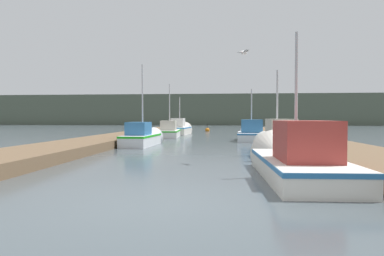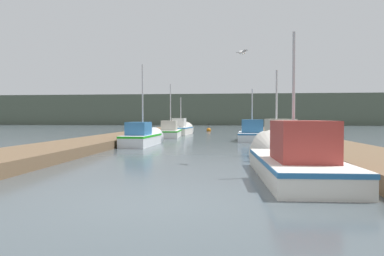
# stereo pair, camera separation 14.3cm
# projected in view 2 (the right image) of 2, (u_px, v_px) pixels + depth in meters

# --- Properties ---
(ground_plane) EXTENTS (200.00, 200.00, 0.00)m
(ground_plane) POSITION_uv_depth(u_px,v_px,m) (156.00, 204.00, 6.12)
(ground_plane) COLOR #424C51
(dock_left) EXTENTS (2.93, 40.00, 0.42)m
(dock_left) POSITION_uv_depth(u_px,v_px,m) (120.00, 138.00, 22.60)
(dock_left) COLOR brown
(dock_left) RESTS_ON ground_plane
(dock_right) EXTENTS (2.93, 40.00, 0.42)m
(dock_right) POSITION_uv_depth(u_px,v_px,m) (298.00, 139.00, 21.46)
(dock_right) COLOR brown
(dock_right) RESTS_ON ground_plane
(distant_shore_ridge) EXTENTS (120.00, 16.00, 6.54)m
(distant_shore_ridge) POSITION_uv_depth(u_px,v_px,m) (221.00, 110.00, 78.39)
(distant_shore_ridge) COLOR #4C5647
(distant_shore_ridge) RESTS_ON ground_plane
(fishing_boat_0) EXTENTS (1.99, 5.91, 4.38)m
(fishing_boat_0) POSITION_uv_depth(u_px,v_px,m) (290.00, 158.00, 9.33)
(fishing_boat_0) COLOR silver
(fishing_boat_0) RESTS_ON ground_plane
(fishing_boat_1) EXTENTS (1.67, 4.53, 3.95)m
(fishing_boat_1) POSITION_uv_depth(u_px,v_px,m) (275.00, 144.00, 14.25)
(fishing_boat_1) COLOR silver
(fishing_boat_1) RESTS_ON ground_plane
(fishing_boat_2) EXTENTS (1.53, 4.78, 4.85)m
(fishing_boat_2) POSITION_uv_depth(u_px,v_px,m) (143.00, 137.00, 19.29)
(fishing_boat_2) COLOR silver
(fishing_boat_2) RESTS_ON ground_plane
(fishing_boat_3) EXTENTS (2.06, 5.18, 4.06)m
(fishing_boat_3) POSITION_uv_depth(u_px,v_px,m) (252.00, 134.00, 23.60)
(fishing_boat_3) COLOR silver
(fishing_boat_3) RESTS_ON ground_plane
(fishing_boat_4) EXTENTS (1.84, 5.77, 4.74)m
(fishing_boat_4) POSITION_uv_depth(u_px,v_px,m) (171.00, 131.00, 28.17)
(fishing_boat_4) COLOR silver
(fishing_boat_4) RESTS_ON ground_plane
(fishing_boat_5) EXTENTS (2.01, 4.65, 3.93)m
(fishing_boat_5) POSITION_uv_depth(u_px,v_px,m) (181.00, 129.00, 32.26)
(fishing_boat_5) COLOR silver
(fishing_boat_5) RESTS_ON ground_plane
(mooring_piling_0) EXTENTS (0.23, 0.23, 1.18)m
(mooring_piling_0) POSITION_uv_depth(u_px,v_px,m) (300.00, 140.00, 14.47)
(mooring_piling_0) COLOR #473523
(mooring_piling_0) RESTS_ON ground_plane
(mooring_piling_1) EXTENTS (0.30, 0.30, 1.35)m
(mooring_piling_1) POSITION_uv_depth(u_px,v_px,m) (172.00, 126.00, 35.96)
(mooring_piling_1) COLOR #473523
(mooring_piling_1) RESTS_ON ground_plane
(mooring_piling_2) EXTENTS (0.31, 0.31, 1.35)m
(mooring_piling_2) POSITION_uv_depth(u_px,v_px,m) (275.00, 132.00, 20.42)
(mooring_piling_2) COLOR #473523
(mooring_piling_2) RESTS_ON ground_plane
(mooring_piling_3) EXTENTS (0.26, 0.26, 1.01)m
(mooring_piling_3) POSITION_uv_depth(u_px,v_px,m) (257.00, 128.00, 36.37)
(mooring_piling_3) COLOR #473523
(mooring_piling_3) RESTS_ON ground_plane
(channel_buoy) EXTENTS (0.52, 0.52, 1.02)m
(channel_buoy) POSITION_uv_depth(u_px,v_px,m) (209.00, 130.00, 39.12)
(channel_buoy) COLOR #BF6513
(channel_buoy) RESTS_ON ground_plane
(seagull_lead) EXTENTS (0.40, 0.53, 0.12)m
(seagull_lead) POSITION_uv_depth(u_px,v_px,m) (242.00, 52.00, 11.68)
(seagull_lead) COLOR white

